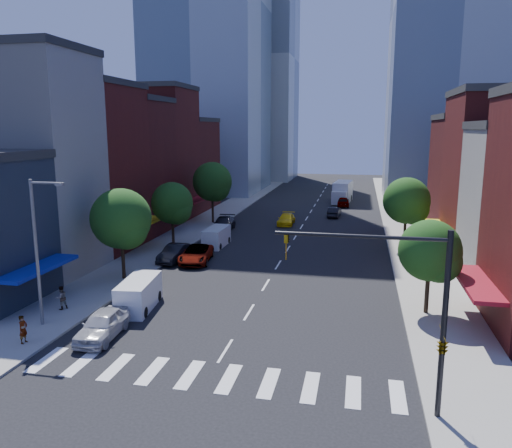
{
  "coord_description": "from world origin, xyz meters",
  "views": [
    {
      "loc": [
        6.92,
        -24.81,
        12.09
      ],
      "look_at": [
        -0.62,
        11.22,
        5.0
      ],
      "focal_mm": 35.0,
      "sensor_mm": 36.0,
      "label": 1
    }
  ],
  "objects_px": {
    "parked_car_third": "(196,254)",
    "pedestrian_far": "(61,298)",
    "taxi": "(286,219)",
    "cargo_van_near": "(138,295)",
    "traffic_car_far": "(343,202)",
    "parked_car_second": "(175,253)",
    "box_truck": "(342,193)",
    "parked_car_front": "(102,325)",
    "pedestrian_near": "(23,329)",
    "cargo_van_far": "(216,237)",
    "parked_car_rear": "(223,224)",
    "traffic_car_oncoming": "(334,212)"
  },
  "relations": [
    {
      "from": "parked_car_third",
      "to": "pedestrian_far",
      "type": "distance_m",
      "value": 14.57
    },
    {
      "from": "pedestrian_near",
      "to": "parked_car_second",
      "type": "bearing_deg",
      "value": -3.1
    },
    {
      "from": "parked_car_front",
      "to": "pedestrian_near",
      "type": "xyz_separation_m",
      "value": [
        -3.84,
        -1.87,
        0.16
      ]
    },
    {
      "from": "taxi",
      "to": "cargo_van_near",
      "type": "bearing_deg",
      "value": -100.03
    },
    {
      "from": "box_truck",
      "to": "cargo_van_near",
      "type": "bearing_deg",
      "value": -96.79
    },
    {
      "from": "parked_car_third",
      "to": "cargo_van_near",
      "type": "relative_size",
      "value": 1.11
    },
    {
      "from": "parked_car_second",
      "to": "traffic_car_far",
      "type": "distance_m",
      "value": 38.93
    },
    {
      "from": "box_truck",
      "to": "pedestrian_far",
      "type": "distance_m",
      "value": 57.21
    },
    {
      "from": "cargo_van_far",
      "to": "pedestrian_far",
      "type": "relative_size",
      "value": 2.89
    },
    {
      "from": "box_truck",
      "to": "parked_car_rear",
      "type": "bearing_deg",
      "value": -110.48
    },
    {
      "from": "taxi",
      "to": "traffic_car_far",
      "type": "distance_m",
      "value": 17.84
    },
    {
      "from": "parked_car_third",
      "to": "box_truck",
      "type": "height_order",
      "value": "box_truck"
    },
    {
      "from": "traffic_car_far",
      "to": "pedestrian_far",
      "type": "distance_m",
      "value": 52.75
    },
    {
      "from": "parked_car_front",
      "to": "pedestrian_near",
      "type": "height_order",
      "value": "pedestrian_near"
    },
    {
      "from": "parked_car_rear",
      "to": "parked_car_second",
      "type": "bearing_deg",
      "value": -96.58
    },
    {
      "from": "parked_car_second",
      "to": "parked_car_rear",
      "type": "relative_size",
      "value": 0.85
    },
    {
      "from": "cargo_van_near",
      "to": "cargo_van_far",
      "type": "distance_m",
      "value": 18.77
    },
    {
      "from": "cargo_van_far",
      "to": "cargo_van_near",
      "type": "bearing_deg",
      "value": -88.71
    },
    {
      "from": "parked_car_front",
      "to": "box_truck",
      "type": "relative_size",
      "value": 0.55
    },
    {
      "from": "parked_car_third",
      "to": "box_truck",
      "type": "relative_size",
      "value": 0.65
    },
    {
      "from": "traffic_car_oncoming",
      "to": "traffic_car_far",
      "type": "distance_m",
      "value": 9.75
    },
    {
      "from": "parked_car_third",
      "to": "pedestrian_far",
      "type": "relative_size",
      "value": 3.49
    },
    {
      "from": "parked_car_third",
      "to": "traffic_car_far",
      "type": "bearing_deg",
      "value": 64.13
    },
    {
      "from": "cargo_van_far",
      "to": "pedestrian_near",
      "type": "distance_m",
      "value": 25.79
    },
    {
      "from": "cargo_van_near",
      "to": "taxi",
      "type": "height_order",
      "value": "cargo_van_near"
    },
    {
      "from": "traffic_car_far",
      "to": "pedestrian_near",
      "type": "bearing_deg",
      "value": 71.47
    },
    {
      "from": "parked_car_second",
      "to": "pedestrian_near",
      "type": "height_order",
      "value": "pedestrian_near"
    },
    {
      "from": "parked_car_third",
      "to": "cargo_van_far",
      "type": "xyz_separation_m",
      "value": [
        -0.0,
        6.51,
        0.19
      ]
    },
    {
      "from": "parked_car_third",
      "to": "traffic_car_far",
      "type": "relative_size",
      "value": 1.24
    },
    {
      "from": "cargo_van_near",
      "to": "pedestrian_far",
      "type": "bearing_deg",
      "value": -170.01
    },
    {
      "from": "parked_car_rear",
      "to": "pedestrian_near",
      "type": "xyz_separation_m",
      "value": [
        -2.44,
        -33.33,
        0.15
      ]
    },
    {
      "from": "traffic_car_oncoming",
      "to": "box_truck",
      "type": "height_order",
      "value": "box_truck"
    },
    {
      "from": "parked_car_second",
      "to": "cargo_van_near",
      "type": "bearing_deg",
      "value": -75.64
    },
    {
      "from": "cargo_van_near",
      "to": "taxi",
      "type": "distance_m",
      "value": 32.38
    },
    {
      "from": "parked_car_front",
      "to": "traffic_car_oncoming",
      "type": "bearing_deg",
      "value": 71.66
    },
    {
      "from": "pedestrian_far",
      "to": "traffic_car_oncoming",
      "type": "bearing_deg",
      "value": -169.75
    },
    {
      "from": "parked_car_second",
      "to": "traffic_car_far",
      "type": "bearing_deg",
      "value": 73.95
    },
    {
      "from": "parked_car_front",
      "to": "pedestrian_near",
      "type": "distance_m",
      "value": 4.27
    },
    {
      "from": "parked_car_second",
      "to": "parked_car_third",
      "type": "height_order",
      "value": "parked_car_second"
    },
    {
      "from": "box_truck",
      "to": "pedestrian_near",
      "type": "distance_m",
      "value": 62.01
    },
    {
      "from": "cargo_van_far",
      "to": "pedestrian_near",
      "type": "bearing_deg",
      "value": -97.32
    },
    {
      "from": "box_truck",
      "to": "pedestrian_near",
      "type": "height_order",
      "value": "box_truck"
    },
    {
      "from": "parked_car_third",
      "to": "parked_car_rear",
      "type": "bearing_deg",
      "value": 87.94
    },
    {
      "from": "parked_car_front",
      "to": "box_truck",
      "type": "distance_m",
      "value": 59.33
    },
    {
      "from": "pedestrian_far",
      "to": "parked_car_third",
      "type": "bearing_deg",
      "value": -167.54
    },
    {
      "from": "parked_car_second",
      "to": "box_truck",
      "type": "relative_size",
      "value": 0.55
    },
    {
      "from": "parked_car_third",
      "to": "parked_car_second",
      "type": "bearing_deg",
      "value": 174.36
    },
    {
      "from": "parked_car_second",
      "to": "taxi",
      "type": "bearing_deg",
      "value": 74.37
    },
    {
      "from": "parked_car_second",
      "to": "pedestrian_near",
      "type": "relative_size",
      "value": 2.93
    },
    {
      "from": "cargo_van_far",
      "to": "taxi",
      "type": "height_order",
      "value": "cargo_van_far"
    }
  ]
}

